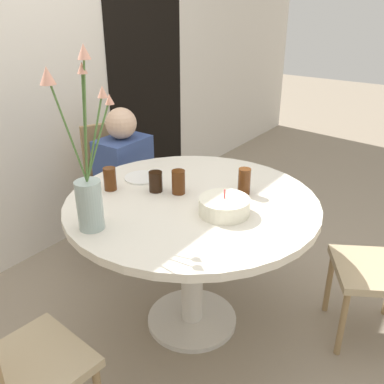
# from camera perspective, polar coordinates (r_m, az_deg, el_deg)

# --- Properties ---
(ground_plane) EXTENTS (16.00, 16.00, 0.00)m
(ground_plane) POSITION_cam_1_polar(r_m,az_deg,el_deg) (2.56, 0.00, -16.77)
(ground_plane) COLOR gray
(wall_back) EXTENTS (8.00, 0.05, 2.60)m
(wall_back) POSITION_cam_1_polar(r_m,az_deg,el_deg) (2.93, -22.79, 15.17)
(wall_back) COLOR silver
(wall_back) RESTS_ON ground_plane
(doorway_panel) EXTENTS (0.90, 0.01, 2.05)m
(doorway_panel) POSITION_cam_1_polar(r_m,az_deg,el_deg) (3.74, -5.94, 14.32)
(doorway_panel) COLOR black
(doorway_panel) RESTS_ON ground_plane
(dining_table) EXTENTS (1.26, 1.26, 0.78)m
(dining_table) POSITION_cam_1_polar(r_m,az_deg,el_deg) (2.19, 0.00, -4.16)
(dining_table) COLOR silver
(dining_table) RESTS_ON ground_plane
(chair_left_flank) EXTENTS (0.52, 0.52, 0.89)m
(chair_left_flank) POSITION_cam_1_polar(r_m,az_deg,el_deg) (3.08, -10.02, 1.54)
(chair_left_flank) COLOR tan
(chair_left_flank) RESTS_ON ground_plane
(chair_near_front) EXTENTS (0.43, 0.43, 0.89)m
(chair_near_front) POSITION_cam_1_polar(r_m,az_deg,el_deg) (1.78, -23.50, -20.13)
(chair_near_front) COLOR tan
(chair_near_front) RESTS_ON ground_plane
(birthday_cake) EXTENTS (0.24, 0.24, 0.12)m
(birthday_cake) POSITION_cam_1_polar(r_m,az_deg,el_deg) (1.98, 4.31, -1.88)
(birthday_cake) COLOR white
(birthday_cake) RESTS_ON dining_table
(flower_vase) EXTENTS (0.27, 0.16, 0.77)m
(flower_vase) POSITION_cam_1_polar(r_m,az_deg,el_deg) (1.82, -13.77, 1.01)
(flower_vase) COLOR #9EB2AD
(flower_vase) RESTS_ON dining_table
(side_plate) EXTENTS (0.19, 0.19, 0.01)m
(side_plate) POSITION_cam_1_polar(r_m,az_deg,el_deg) (2.38, -6.67, 1.93)
(side_plate) COLOR white
(side_plate) RESTS_ON dining_table
(drink_glass_0) EXTENTS (0.07, 0.07, 0.11)m
(drink_glass_0) POSITION_cam_1_polar(r_m,az_deg,el_deg) (2.20, -4.87, 1.39)
(drink_glass_0) COLOR black
(drink_glass_0) RESTS_ON dining_table
(drink_glass_1) EXTENTS (0.07, 0.07, 0.12)m
(drink_glass_1) POSITION_cam_1_polar(r_m,az_deg,el_deg) (2.17, -1.82, 1.34)
(drink_glass_1) COLOR #51280F
(drink_glass_1) RESTS_ON dining_table
(drink_glass_2) EXTENTS (0.06, 0.06, 0.14)m
(drink_glass_2) POSITION_cam_1_polar(r_m,az_deg,el_deg) (2.18, 6.98, 1.43)
(drink_glass_2) COLOR #51280F
(drink_glass_2) RESTS_ON dining_table
(drink_glass_3) EXTENTS (0.07, 0.07, 0.12)m
(drink_glass_3) POSITION_cam_1_polar(r_m,az_deg,el_deg) (2.25, -10.89, 1.73)
(drink_glass_3) COLOR #51280F
(drink_glass_3) RESTS_ON dining_table
(person_woman) EXTENTS (0.34, 0.24, 1.05)m
(person_woman) POSITION_cam_1_polar(r_m,az_deg,el_deg) (2.95, -8.83, 0.39)
(person_woman) COLOR #383333
(person_woman) RESTS_ON ground_plane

